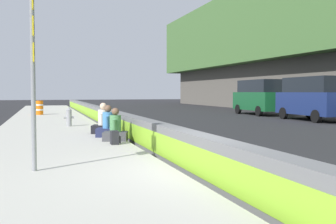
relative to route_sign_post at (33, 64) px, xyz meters
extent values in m
plane|color=#232326|center=(-0.98, -3.15, -2.23)|extent=(160.00, 160.00, 0.00)
cube|color=#B5B2A8|center=(-0.98, -0.50, -2.16)|extent=(80.00, 4.40, 0.14)
cube|color=slate|center=(-0.98, -3.15, -1.81)|extent=(76.00, 0.44, 0.85)
cube|color=#8CC62D|center=(-0.98, -2.93, -1.85)|extent=(74.48, 0.01, 0.54)
cylinder|color=gray|center=(0.00, 0.01, -0.29)|extent=(0.09, 0.09, 3.60)
cube|color=yellow|center=(0.00, -0.01, 1.21)|extent=(0.44, 0.02, 0.36)
cube|color=black|center=(0.00, -0.03, 1.21)|extent=(0.30, 0.01, 0.10)
cube|color=yellow|center=(0.00, -0.01, 0.71)|extent=(0.44, 0.02, 0.36)
cube|color=black|center=(0.00, -0.03, 0.71)|extent=(0.30, 0.01, 0.10)
cube|color=yellow|center=(0.00, -0.01, 0.21)|extent=(0.44, 0.02, 0.36)
cube|color=black|center=(0.00, -0.03, 0.21)|extent=(0.30, 0.01, 0.10)
cylinder|color=gray|center=(10.27, -1.27, -1.73)|extent=(0.24, 0.24, 0.72)
cone|color=gray|center=(10.27, -1.27, -1.29)|extent=(0.26, 0.26, 0.16)
cylinder|color=gray|center=(10.27, -1.44, -1.70)|extent=(0.10, 0.12, 0.10)
cylinder|color=gray|center=(10.27, -1.10, -1.70)|extent=(0.10, 0.12, 0.10)
cube|color=#424247|center=(4.37, -2.35, -1.95)|extent=(0.84, 0.91, 0.28)
cylinder|color=#4C8951|center=(4.37, -2.35, -1.55)|extent=(0.36, 0.36, 0.53)
sphere|color=brown|center=(4.37, -2.35, -1.17)|extent=(0.23, 0.23, 0.23)
cylinder|color=#4C8951|center=(4.56, -2.41, -1.60)|extent=(0.30, 0.20, 0.47)
cylinder|color=#4C8951|center=(4.18, -2.29, -1.60)|extent=(0.30, 0.20, 0.47)
cube|color=#23284C|center=(5.57, -2.31, -1.95)|extent=(0.86, 0.94, 0.29)
cylinder|color=#427FB7|center=(5.57, -2.31, -1.52)|extent=(0.38, 0.38, 0.56)
sphere|color=brown|center=(5.57, -2.31, -1.12)|extent=(0.25, 0.25, 0.25)
cylinder|color=#427FB7|center=(5.77, -2.36, -1.58)|extent=(0.31, 0.20, 0.49)
cylinder|color=#427FB7|center=(5.37, -2.25, -1.58)|extent=(0.31, 0.20, 0.49)
cube|color=black|center=(6.76, -2.31, -1.94)|extent=(0.91, 0.99, 0.31)
cylinder|color=beige|center=(6.76, -2.31, -1.50)|extent=(0.39, 0.39, 0.58)
sphere|color=beige|center=(6.76, -2.31, -1.08)|extent=(0.26, 0.26, 0.26)
cylinder|color=beige|center=(6.96, -2.38, -1.56)|extent=(0.32, 0.22, 0.51)
cylinder|color=beige|center=(6.55, -2.25, -1.56)|extent=(0.32, 0.22, 0.51)
cube|color=#232328|center=(3.48, -2.17, -1.89)|extent=(0.32, 0.22, 0.40)
cube|color=#232328|center=(3.48, -2.31, -1.95)|extent=(0.22, 0.06, 0.20)
cylinder|color=orange|center=(20.21, 0.09, -1.62)|extent=(0.52, 0.52, 0.95)
cylinder|color=white|center=(20.21, 0.09, -1.43)|extent=(0.54, 0.54, 0.10)
cylinder|color=white|center=(20.21, 0.09, -1.76)|extent=(0.54, 0.54, 0.10)
cube|color=navy|center=(11.66, -15.32, -1.22)|extent=(5.17, 2.15, 1.30)
cube|color=black|center=(11.56, -15.32, -0.12)|extent=(4.16, 1.91, 0.90)
cylinder|color=black|center=(13.32, -14.44, -1.87)|extent=(0.73, 0.25, 0.72)
cylinder|color=black|center=(13.25, -16.33, -1.87)|extent=(0.73, 0.25, 0.72)
cylinder|color=black|center=(10.06, -14.32, -1.87)|extent=(0.73, 0.25, 0.72)
cube|color=#145128|center=(17.78, -15.36, -1.22)|extent=(5.16, 2.13, 1.30)
cube|color=black|center=(17.68, -15.36, -0.12)|extent=(4.16, 1.90, 0.90)
cylinder|color=black|center=(19.44, -14.48, -1.87)|extent=(0.73, 0.24, 0.72)
cylinder|color=black|center=(19.38, -16.36, -1.87)|extent=(0.73, 0.24, 0.72)
cylinder|color=black|center=(16.18, -14.37, -1.87)|extent=(0.73, 0.24, 0.72)
cylinder|color=black|center=(16.12, -16.25, -1.87)|extent=(0.73, 0.24, 0.72)
camera|label=1|loc=(-8.19, -0.18, -0.54)|focal=42.72mm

